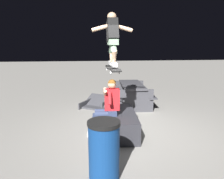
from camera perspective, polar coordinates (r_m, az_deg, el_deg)
ground_plane at (r=5.52m, az=4.11°, el=-11.03°), size 40.00×40.00×0.00m
ledge_box_main at (r=5.50m, az=2.66°, el=-8.36°), size 1.63×0.70×0.49m
person_sitting_on_ledge at (r=5.21m, az=-1.18°, el=-3.81°), size 0.59×0.76×1.33m
skateboard at (r=4.91m, az=0.22°, el=5.23°), size 1.03×0.25×0.13m
skater_airborne at (r=4.93m, az=0.12°, el=13.27°), size 0.62×0.89×1.12m
kicker_ramp at (r=7.68m, az=-3.92°, el=-3.75°), size 1.24×1.22×0.42m
picnic_table_back at (r=7.71m, az=5.05°, el=-0.42°), size 1.74×1.39×0.75m
trash_bin at (r=3.68m, az=-2.03°, el=-15.12°), size 0.52×0.52×0.97m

